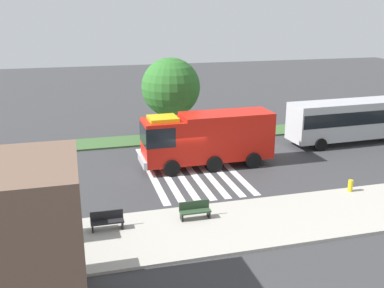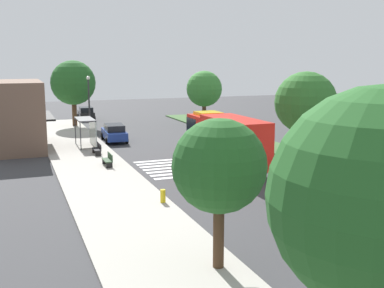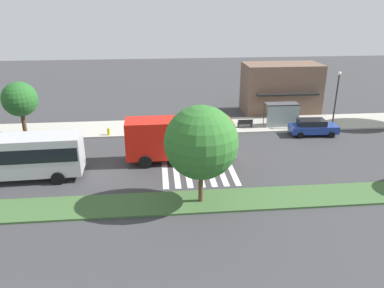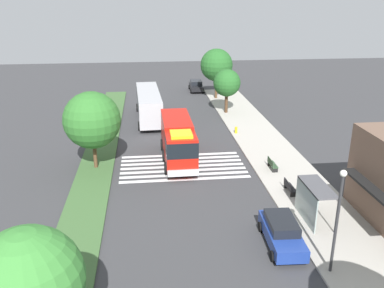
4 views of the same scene
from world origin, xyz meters
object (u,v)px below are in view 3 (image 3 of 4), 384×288
parked_car_mid (313,127)px  fire_truck (183,137)px  transit_bus (3,155)px  bench_west_of_shelter (204,125)px  median_tree_far_west (201,143)px  bus_stop_shelter (282,111)px  street_lamp (336,95)px  fire_hydrant (109,132)px  bench_near_shelter (245,123)px  sidewalk_tree_west (20,99)px

parked_car_mid → fire_truck: bearing=-156.5°
transit_bus → bench_west_of_shelter: bearing=-150.2°
parked_car_mid → median_tree_far_west: (-12.96, -12.34, 3.51)m
parked_car_mid → bus_stop_shelter: (-2.37, 2.70, 1.03)m
bus_stop_shelter → median_tree_far_west: 18.57m
transit_bus → street_lamp: size_ratio=1.93×
street_lamp → fire_hydrant: (-23.58, -0.10, -3.18)m
parked_car_mid → bench_west_of_shelter: size_ratio=3.02×
bench_near_shelter → street_lamp: (9.31, -0.90, 3.08)m
transit_bus → bench_near_shelter: 23.29m
parked_car_mid → bus_stop_shelter: bus_stop_shelter is taller
transit_bus → fire_hydrant: (6.61, 9.23, -1.56)m
fire_hydrant → fire_truck: bearing=-44.2°
bench_west_of_shelter → fire_hydrant: size_ratio=2.29×
bus_stop_shelter → parked_car_mid: bearing=-48.8°
bench_near_shelter → bus_stop_shelter: bearing=0.1°
sidewalk_tree_west → median_tree_far_west: (15.94, -14.54, 0.47)m
fire_hydrant → sidewalk_tree_west: bearing=176.5°
street_lamp → sidewalk_tree_west: size_ratio=1.09×
parked_car_mid → fire_hydrant: parked_car_mid is taller
transit_bus → sidewalk_tree_west: sidewalk_tree_west is taller
transit_bus → median_tree_far_west: median_tree_far_west is taller
bench_west_of_shelter → sidewalk_tree_west: sidewalk_tree_west is taller
bus_stop_shelter → sidewalk_tree_west: sidewalk_tree_west is taller
fire_truck → median_tree_far_west: size_ratio=1.38×
bench_west_of_shelter → fire_hydrant: 9.87m
parked_car_mid → bus_stop_shelter: 3.73m
parked_car_mid → fire_hydrant: (-20.64, 1.70, -0.37)m
bus_stop_shelter → fire_hydrant: 18.35m
bench_west_of_shelter → median_tree_far_west: 15.66m
median_tree_far_west → sidewalk_tree_west: bearing=137.6°
transit_bus → bench_near_shelter: (20.88, 10.23, -1.46)m
parked_car_mid → bench_west_of_shelter: 11.15m
street_lamp → fire_hydrant: 23.79m
fire_truck → bench_near_shelter: (7.27, 7.81, -1.52)m
fire_truck → parked_car_mid: 14.62m
bench_near_shelter → bench_west_of_shelter: 4.45m
bench_west_of_shelter → transit_bus: bearing=-148.1°
median_tree_far_west → bus_stop_shelter: bearing=54.8°
fire_truck → median_tree_far_west: 7.61m
bench_near_shelter → fire_hydrant: bearing=-176.0°
fire_hydrant → parked_car_mid: bearing=-4.7°
bench_west_of_shelter → street_lamp: bearing=-3.7°
bench_west_of_shelter → sidewalk_tree_west: 18.40m
bus_stop_shelter → sidewalk_tree_west: bearing=-178.9°
bench_near_shelter → median_tree_far_west: size_ratio=0.24×
street_lamp → sidewalk_tree_west: bearing=179.3°
median_tree_far_west → bench_west_of_shelter: bearing=81.9°
bus_stop_shelter → median_tree_far_west: (-10.59, -15.04, 2.49)m
fire_truck → bus_stop_shelter: (11.27, 7.81, -0.22)m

